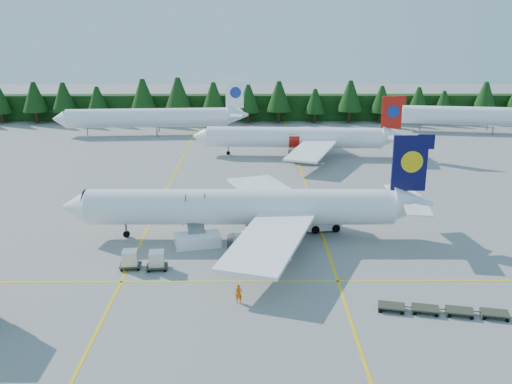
{
  "coord_description": "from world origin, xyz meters",
  "views": [
    {
      "loc": [
        -1.93,
        -53.9,
        23.22
      ],
      "look_at": [
        -1.44,
        10.93,
        3.5
      ],
      "focal_mm": 40.0,
      "sensor_mm": 36.0,
      "label": 1
    }
  ],
  "objects_px": {
    "airliner_navy": "(234,208)",
    "airliner_red": "(291,138)",
    "service_truck": "(312,217)",
    "airstairs": "(197,236)"
  },
  "relations": [
    {
      "from": "service_truck",
      "to": "airliner_navy",
      "type": "bearing_deg",
      "value": -176.95
    },
    {
      "from": "airliner_navy",
      "to": "airliner_red",
      "type": "xyz_separation_m",
      "value": [
        8.8,
        39.52,
        -0.27
      ]
    },
    {
      "from": "airliner_navy",
      "to": "airliner_red",
      "type": "height_order",
      "value": "airliner_navy"
    },
    {
      "from": "airliner_red",
      "to": "service_truck",
      "type": "relative_size",
      "value": 5.45
    },
    {
      "from": "airstairs",
      "to": "airliner_navy",
      "type": "bearing_deg",
      "value": 15.48
    },
    {
      "from": "airliner_red",
      "to": "service_truck",
      "type": "xyz_separation_m",
      "value": [
        -0.0,
        -37.4,
        -1.66
      ]
    },
    {
      "from": "airliner_red",
      "to": "service_truck",
      "type": "height_order",
      "value": "airliner_red"
    },
    {
      "from": "service_truck",
      "to": "airstairs",
      "type": "bearing_deg",
      "value": -171.92
    },
    {
      "from": "airliner_navy",
      "to": "airliner_red",
      "type": "relative_size",
      "value": 1.08
    },
    {
      "from": "airstairs",
      "to": "service_truck",
      "type": "xyz_separation_m",
      "value": [
        12.77,
        4.29,
        0.59
      ]
    }
  ]
}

